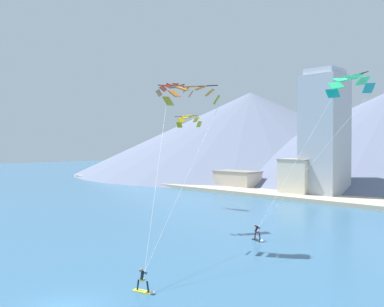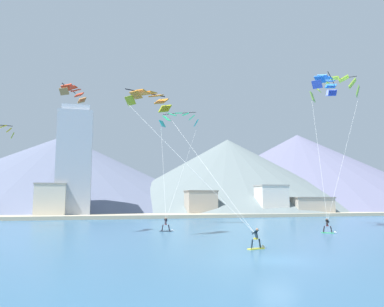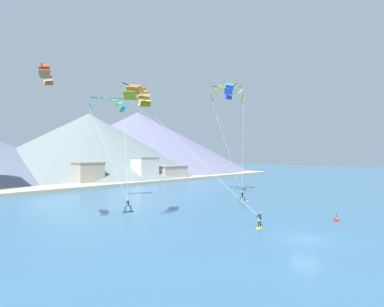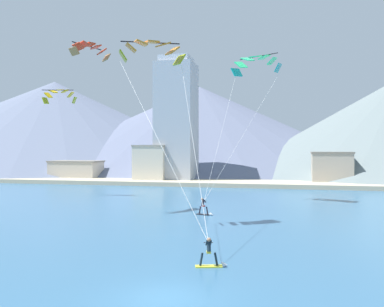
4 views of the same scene
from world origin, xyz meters
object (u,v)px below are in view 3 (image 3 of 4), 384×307
Objects in this scene: kitesurfer_near_trail at (260,223)px; parafoil_kite_mid_center at (228,92)px; parafoil_kite_near_trail at (139,94)px; race_marker_buoy at (337,220)px; kitesurfer_near_lead at (130,208)px; kitesurfer_mid_center at (244,199)px; parafoil_kite_distant_low_drift at (229,90)px; parafoil_kite_distant_mid_solo at (45,73)px; parafoil_kite_near_lead at (108,103)px.

parafoil_kite_mid_center is (21.13, 18.87, 19.90)m from kitesurfer_near_trail.
parafoil_kite_mid_center is (28.29, 7.66, 5.87)m from parafoil_kite_near_trail.
race_marker_buoy is at bearing -45.80° from parafoil_kite_near_trail.
kitesurfer_near_lead is 18.81m from kitesurfer_mid_center.
kitesurfer_mid_center is 0.12× the size of parafoil_kite_near_trail.
parafoil_kite_distant_low_drift reaches higher than parafoil_kite_distant_mid_solo.
parafoil_kite_distant_mid_solo is at bearing 147.57° from parafoil_kite_near_trail.
parafoil_kite_mid_center is at bearing 47.96° from kitesurfer_mid_center.
parafoil_kite_distant_low_drift is 30.53m from race_marker_buoy.
kitesurfer_near_trail is 10.07m from race_marker_buoy.
kitesurfer_near_lead is 1.02× the size of kitesurfer_mid_center.
parafoil_kite_near_lead is 0.80× the size of parafoil_kite_mid_center.
race_marker_buoy is at bearing -113.46° from parafoil_kite_distant_low_drift.
parafoil_kite_near_lead is at bearing 71.20° from kitesurfer_near_lead.
race_marker_buoy is at bearing -75.50° from parafoil_kite_near_lead.
kitesurfer_near_lead is at bearing 119.29° from race_marker_buoy.
kitesurfer_mid_center is (17.49, -6.93, -0.01)m from kitesurfer_near_lead.
parafoil_kite_near_trail is 29.89m from parafoil_kite_mid_center.
parafoil_kite_distant_mid_solo is (-36.49, -2.45, -4.15)m from parafoil_kite_mid_center.
race_marker_buoy is (12.62, -22.49, -0.38)m from kitesurfer_near_lead.
kitesurfer_near_lead is at bearing 102.73° from kitesurfer_near_trail.
parafoil_kite_near_trail is (-20.72, 0.74, 13.99)m from kitesurfer_mid_center.
race_marker_buoy is (15.85, -16.30, -14.35)m from parafoil_kite_near_trail.
parafoil_kite_near_lead is (-13.63, 18.29, 15.97)m from kitesurfer_mid_center.
parafoil_kite_near_trail is at bearing -112.02° from parafoil_kite_near_lead.
parafoil_kite_distant_low_drift is (17.97, 16.29, 19.40)m from kitesurfer_near_trail.
parafoil_kite_mid_center is 36.81m from parafoil_kite_distant_mid_solo.
parafoil_kite_near_trail is at bearing 177.96° from kitesurfer_mid_center.
kitesurfer_near_trail is 17.13m from kitesurfer_mid_center.
kitesurfer_near_trail is at bearing -138.24° from parafoil_kite_mid_center.
race_marker_buoy is at bearing -30.37° from kitesurfer_near_trail.
kitesurfer_mid_center is at bearing -21.62° from kitesurfer_near_lead.
race_marker_buoy is at bearing -117.45° from parafoil_kite_mid_center.
race_marker_buoy is (24.05, -21.51, -16.07)m from parafoil_kite_distant_mid_solo.
parafoil_kite_distant_low_drift reaches higher than race_marker_buoy.
kitesurfer_near_lead is 17.84m from kitesurfer_near_trail.
parafoil_kite_near_trail is at bearing -32.43° from parafoil_kite_distant_mid_solo.
parafoil_kite_near_lead reaches higher than parafoil_kite_near_trail.
race_marker_buoy is at bearing -60.71° from kitesurfer_near_lead.
parafoil_kite_distant_mid_solo is (-15.36, 16.42, 15.75)m from kitesurfer_near_trail.
kitesurfer_near_trail is at bearing -46.90° from parafoil_kite_distant_mid_solo.
kitesurfer_near_lead is 19.96m from parafoil_kite_near_lead.
parafoil_kite_mid_center is at bearing -25.01° from parafoil_kite_near_lead.
kitesurfer_near_lead is 0.11× the size of parafoil_kite_near_lead.
kitesurfer_mid_center is at bearing -11.62° from parafoil_kite_distant_mid_solo.
kitesurfer_mid_center is 20.69m from parafoil_kite_distant_low_drift.
parafoil_kite_near_lead reaches higher than kitesurfer_near_lead.
parafoil_kite_near_trail is 13.81× the size of race_marker_buoy.
kitesurfer_mid_center is 25.01m from parafoil_kite_near_trail.
parafoil_kite_near_trail reaches higher than kitesurfer_near_lead.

